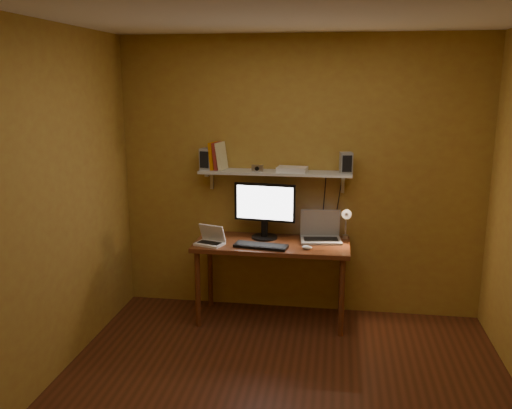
% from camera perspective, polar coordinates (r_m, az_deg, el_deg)
% --- Properties ---
extents(room, '(3.44, 3.24, 2.64)m').
position_cam_1_polar(room, '(3.53, 2.75, -1.63)').
color(room, '#542615').
rests_on(room, ground).
extents(desk, '(1.40, 0.60, 0.75)m').
position_cam_1_polar(desk, '(4.95, 1.68, -4.97)').
color(desk, '#5E2F16').
rests_on(desk, ground).
extents(wall_shelf, '(1.40, 0.25, 0.21)m').
position_cam_1_polar(wall_shelf, '(4.98, 2.01, 3.35)').
color(wall_shelf, silver).
rests_on(wall_shelf, room).
extents(monitor, '(0.57, 0.27, 0.52)m').
position_cam_1_polar(monitor, '(4.99, 0.92, -0.36)').
color(monitor, black).
rests_on(monitor, desk).
extents(laptop, '(0.39, 0.31, 0.27)m').
position_cam_1_polar(laptop, '(5.03, 6.81, -2.92)').
color(laptop, '#919399').
rests_on(laptop, desk).
extents(netbook, '(0.28, 0.24, 0.18)m').
position_cam_1_polar(netbook, '(4.88, -4.78, -3.62)').
color(netbook, white).
rests_on(netbook, desk).
extents(keyboard, '(0.49, 0.22, 0.03)m').
position_cam_1_polar(keyboard, '(4.79, 0.52, -4.38)').
color(keyboard, black).
rests_on(keyboard, desk).
extents(mouse, '(0.11, 0.09, 0.03)m').
position_cam_1_polar(mouse, '(4.75, 5.40, -4.51)').
color(mouse, white).
rests_on(mouse, desk).
extents(desk_lamp, '(0.09, 0.23, 0.38)m').
position_cam_1_polar(desk_lamp, '(4.96, 9.47, -1.58)').
color(desk_lamp, silver).
rests_on(desk_lamp, desk).
extents(speaker_left, '(0.13, 0.13, 0.20)m').
position_cam_1_polar(speaker_left, '(5.08, -5.19, 4.80)').
color(speaker_left, '#919399').
rests_on(speaker_left, wall_shelf).
extents(speaker_right, '(0.12, 0.12, 0.19)m').
position_cam_1_polar(speaker_right, '(4.91, 9.45, 4.35)').
color(speaker_right, '#919399').
rests_on(speaker_right, wall_shelf).
extents(books, '(0.16, 0.18, 0.26)m').
position_cam_1_polar(books, '(5.06, -4.05, 5.13)').
color(books, '#C56B05').
rests_on(books, wall_shelf).
extents(shelf_camera, '(0.11, 0.05, 0.06)m').
position_cam_1_polar(shelf_camera, '(4.93, 0.16, 3.83)').
color(shelf_camera, silver).
rests_on(shelf_camera, wall_shelf).
extents(router, '(0.28, 0.20, 0.04)m').
position_cam_1_polar(router, '(4.94, 3.83, 3.71)').
color(router, white).
rests_on(router, wall_shelf).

